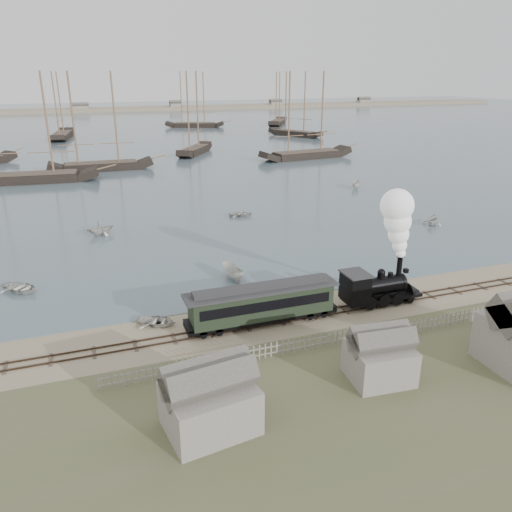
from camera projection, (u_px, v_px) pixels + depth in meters
name	position (u px, v px, depth m)	size (l,w,h in m)	color
ground	(283.00, 309.00, 43.84)	(600.00, 600.00, 0.00)	gray
harbor_water	(114.00, 126.00, 193.87)	(600.00, 336.00, 0.06)	#42535E
rail_track	(292.00, 318.00, 42.06)	(120.00, 1.80, 0.16)	#36271D
picket_fence_west	(237.00, 364.00, 35.59)	(19.00, 0.10, 1.20)	slate
picket_fence_east	(457.00, 324.00, 41.19)	(15.00, 0.10, 1.20)	slate
shed_left	(211.00, 428.00, 29.18)	(5.00, 4.00, 4.10)	slate
shed_mid	(378.00, 378.00, 33.88)	(4.00, 3.50, 3.60)	slate
far_spit	(101.00, 111.00, 264.49)	(500.00, 20.00, 1.80)	gray
locomotive	(393.00, 255.00, 43.51)	(8.00, 2.99, 9.97)	black
passenger_coach	(262.00, 302.00, 40.53)	(12.76, 2.46, 3.10)	black
beached_dinghy	(157.00, 321.00, 40.96)	(3.28, 2.35, 0.68)	beige
rowboat_0	(20.00, 288.00, 47.05)	(3.81, 2.72, 0.79)	beige
rowboat_1	(100.00, 228.00, 63.42)	(3.47, 3.00, 1.83)	beige
rowboat_2	(232.00, 272.00, 49.80)	(3.66, 1.38, 1.41)	beige
rowboat_3	(241.00, 214.00, 71.68)	(3.39, 2.42, 0.70)	beige
rowboat_4	(433.00, 219.00, 67.50)	(2.95, 2.55, 1.56)	beige
rowboat_5	(356.00, 185.00, 88.84)	(3.38, 1.27, 1.31)	beige
schooner_2	(96.00, 122.00, 102.14)	(21.33, 4.92, 20.00)	black
schooner_3	(193.00, 113.00, 123.22)	(17.73, 4.09, 20.00)	black
schooner_4	(308.00, 115.00, 116.74)	(23.66, 5.46, 20.00)	black
schooner_5	(296.00, 104.00, 158.40)	(19.42, 4.48, 20.00)	black
schooner_7	(58.00, 105.00, 153.13)	(22.91, 5.29, 20.00)	black
schooner_8	(194.00, 100.00, 184.42)	(21.76, 5.02, 20.00)	black
schooner_9	(278.00, 98.00, 194.31)	(21.32, 4.92, 20.00)	black
schooner_10	(22.00, 128.00, 90.54)	(24.62, 5.68, 20.00)	black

